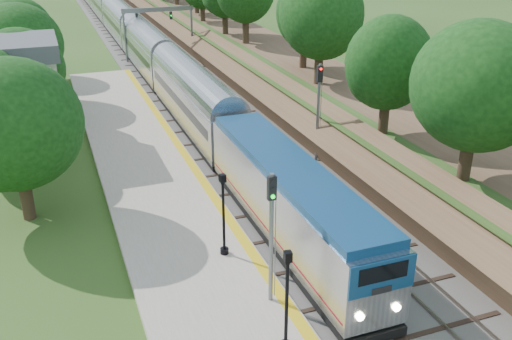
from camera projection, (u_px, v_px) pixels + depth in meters
name	position (u px, v px, depth m)	size (l,w,h in m)	color
trackbed	(149.00, 52.00, 72.90)	(9.50, 170.00, 0.28)	#4C4944
platform	(169.00, 211.00, 32.85)	(6.40, 68.00, 0.38)	#A29482
yellow_stripe	(216.00, 200.00, 33.69)	(0.55, 68.00, 0.01)	gold
embankment	(211.00, 32.00, 74.82)	(10.64, 170.00, 11.70)	brown
station_building	(0.00, 96.00, 40.45)	(8.60, 6.60, 8.00)	beige
signal_gantry	(158.00, 19.00, 66.84)	(8.40, 0.38, 6.20)	slate
trees_behind_platform	(46.00, 127.00, 33.18)	(7.82, 53.32, 7.21)	#332316
train	(133.00, 37.00, 70.51)	(2.89, 115.85, 4.24)	black
lamppost_mid	(287.00, 307.00, 21.28)	(0.43, 0.43, 4.39)	black
lamppost_far	(224.00, 219.00, 27.59)	(0.43, 0.43, 4.31)	black
signal_platform	(271.00, 225.00, 23.45)	(0.35, 0.28, 6.03)	slate
signal_farside	(318.00, 103.00, 38.37)	(0.37, 0.30, 6.81)	slate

